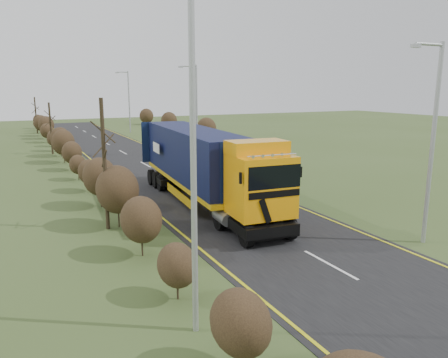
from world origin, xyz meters
name	(u,v)px	position (x,y,z in m)	size (l,w,h in m)	color
ground	(272,233)	(0.00, 0.00, 0.00)	(160.00, 160.00, 0.00)	#3A4E21
road	(189,188)	(0.00, 10.00, 0.01)	(8.00, 120.00, 0.02)	black
layby	(214,159)	(6.50, 20.00, 0.01)	(6.00, 18.00, 0.02)	#2C2A27
lane_markings	(191,189)	(0.00, 9.69, 0.03)	(7.52, 116.00, 0.01)	#C7C412
hedgerow	(101,179)	(-6.00, 7.89, 1.62)	(2.24, 102.04, 6.05)	black
lorry	(202,162)	(-0.80, 5.97, 2.42)	(3.55, 15.47, 4.27)	black
car_red_hatchback	(248,163)	(6.26, 13.20, 0.71)	(1.68, 4.18, 1.43)	#850706
car_blue_sedan	(208,148)	(7.05, 22.62, 0.72)	(1.53, 4.39, 1.45)	#0D0B3F
streetlight_near	(432,137)	(5.10, -3.84, 4.52)	(1.76, 0.18, 8.25)	#A1A5A6
streetlight_mid	(196,107)	(5.70, 22.34, 4.69)	(1.82, 0.18, 8.53)	#A1A5A6
streetlight_far	(128,99)	(5.69, 47.41, 4.81)	(1.86, 0.18, 8.75)	#A1A5A6
left_pole	(193,158)	(-6.20, -5.90, 4.76)	(0.16, 0.16, 9.52)	#A1A5A6
speed_sign	(255,156)	(4.72, 9.66, 1.90)	(0.74, 0.10, 2.67)	#A1A5A6
warning_board	(190,143)	(5.80, 24.19, 1.09)	(0.69, 0.11, 1.81)	#A1A5A6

